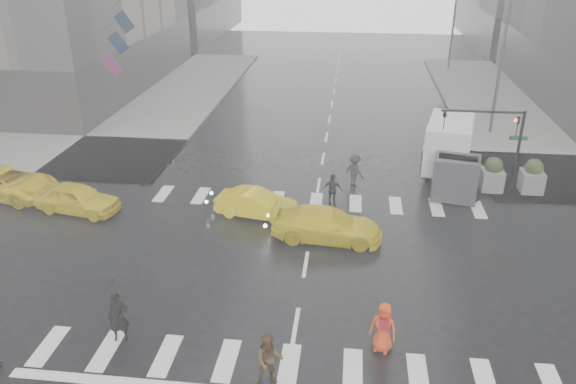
# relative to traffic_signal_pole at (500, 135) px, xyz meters

# --- Properties ---
(ground) EXTENTS (120.00, 120.00, 0.00)m
(ground) POSITION_rel_traffic_signal_pole_xyz_m (-9.01, -8.01, -3.22)
(ground) COLOR black
(ground) RESTS_ON ground
(sidewalk_nw) EXTENTS (35.00, 35.00, 0.15)m
(sidewalk_nw) POSITION_rel_traffic_signal_pole_xyz_m (-28.51, 9.49, -3.14)
(sidewalk_nw) COLOR gray
(sidewalk_nw) RESTS_ON ground
(road_markings) EXTENTS (18.00, 48.00, 0.01)m
(road_markings) POSITION_rel_traffic_signal_pole_xyz_m (-9.01, -8.01, -3.21)
(road_markings) COLOR silver
(road_markings) RESTS_ON ground
(traffic_signal_pole) EXTENTS (4.45, 0.42, 4.50)m
(traffic_signal_pole) POSITION_rel_traffic_signal_pole_xyz_m (0.00, 0.00, 0.00)
(traffic_signal_pole) COLOR black
(traffic_signal_pole) RESTS_ON ground
(street_lamp_near) EXTENTS (2.15, 0.22, 9.00)m
(street_lamp_near) POSITION_rel_traffic_signal_pole_xyz_m (1.86, 9.99, 1.73)
(street_lamp_near) COLOR #59595B
(street_lamp_near) RESTS_ON ground
(street_lamp_far) EXTENTS (2.15, 0.22, 9.00)m
(street_lamp_far) POSITION_rel_traffic_signal_pole_xyz_m (1.86, 29.99, 1.73)
(street_lamp_far) COLOR #59595B
(street_lamp_far) RESTS_ON ground
(planter_west) EXTENTS (1.10, 1.10, 1.80)m
(planter_west) POSITION_rel_traffic_signal_pole_xyz_m (-2.01, 0.19, -2.23)
(planter_west) COLOR gray
(planter_west) RESTS_ON ground
(planter_mid) EXTENTS (1.10, 1.10, 1.80)m
(planter_mid) POSITION_rel_traffic_signal_pole_xyz_m (-0.01, 0.19, -2.23)
(planter_mid) COLOR gray
(planter_mid) RESTS_ON ground
(planter_east) EXTENTS (1.10, 1.10, 1.80)m
(planter_east) POSITION_rel_traffic_signal_pole_xyz_m (1.99, 0.19, -2.23)
(planter_east) COLOR gray
(planter_east) RESTS_ON ground
(flag_cluster) EXTENTS (2.87, 3.06, 4.69)m
(flag_cluster) POSITION_rel_traffic_signal_pole_xyz_m (-24.09, 10.49, 2.42)
(flag_cluster) COLOR #59595B
(flag_cluster) RESTS_ON ground
(pedestrian_black) EXTENTS (1.17, 1.18, 2.43)m
(pedestrian_black) POSITION_rel_traffic_signal_pole_xyz_m (-14.73, -13.39, -1.65)
(pedestrian_black) COLOR black
(pedestrian_black) RESTS_ON ground
(pedestrian_brown) EXTENTS (0.96, 0.81, 1.75)m
(pedestrian_brown) POSITION_rel_traffic_signal_pole_xyz_m (-9.51, -14.81, -2.34)
(pedestrian_brown) COLOR #453018
(pedestrian_brown) RESTS_ON ground
(pedestrian_orange) EXTENTS (1.00, 0.81, 1.77)m
(pedestrian_orange) POSITION_rel_traffic_signal_pole_xyz_m (-6.09, -12.90, -2.32)
(pedestrian_orange) COLOR red
(pedestrian_orange) RESTS_ON ground
(pedestrian_far_a) EXTENTS (1.03, 0.71, 1.65)m
(pedestrian_far_a) POSITION_rel_traffic_signal_pole_xyz_m (-8.17, -2.31, -2.39)
(pedestrian_far_a) COLOR black
(pedestrian_far_a) RESTS_ON ground
(pedestrian_far_b) EXTENTS (1.29, 1.23, 1.78)m
(pedestrian_far_b) POSITION_rel_traffic_signal_pole_xyz_m (-7.11, 0.16, -2.32)
(pedestrian_far_b) COLOR black
(pedestrian_far_b) RESTS_ON ground
(taxi_front) EXTENTS (4.43, 2.42, 1.43)m
(taxi_front) POSITION_rel_traffic_signal_pole_xyz_m (-20.45, -4.47, -2.50)
(taxi_front) COLOR yellow
(taxi_front) RESTS_ON ground
(taxi_mid) EXTENTS (4.10, 2.03, 1.29)m
(taxi_mid) POSITION_rel_traffic_signal_pole_xyz_m (-11.72, -3.94, -2.57)
(taxi_mid) COLOR yellow
(taxi_mid) RESTS_ON ground
(taxi_rear) EXTENTS (4.44, 2.28, 1.42)m
(taxi_rear) POSITION_rel_traffic_signal_pole_xyz_m (-8.27, -5.78, -2.51)
(taxi_rear) COLOR yellow
(taxi_rear) RESTS_ON ground
(taxi_far) EXTENTS (5.12, 3.27, 1.49)m
(taxi_far) POSITION_rel_traffic_signal_pole_xyz_m (-24.82, -3.21, -2.47)
(taxi_far) COLOR yellow
(taxi_far) RESTS_ON ground
(box_truck) EXTENTS (2.27, 6.06, 3.22)m
(box_truck) POSITION_rel_traffic_signal_pole_xyz_m (-2.06, 1.29, -1.50)
(box_truck) COLOR silver
(box_truck) RESTS_ON ground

